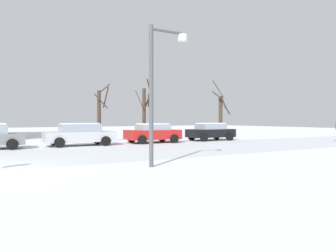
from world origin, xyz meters
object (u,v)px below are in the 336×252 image
at_px(parked_car_silver, 80,134).
at_px(parked_car_black, 211,131).
at_px(parked_car_red, 153,133).
at_px(street_lamp, 158,80).

bearing_deg(parked_car_silver, parked_car_black, -0.53).
bearing_deg(parked_car_red, parked_car_silver, 178.97).
relative_size(parked_car_red, parked_car_black, 1.02).
bearing_deg(parked_car_black, parked_car_red, 179.98).
distance_m(street_lamp, parked_car_black, 15.63).
xyz_separation_m(street_lamp, parked_car_black, (10.96, 10.87, -2.48)).
relative_size(street_lamp, parked_car_red, 1.29).
bearing_deg(parked_car_black, parked_car_silver, 179.47).
bearing_deg(street_lamp, parked_car_black, 44.77).
distance_m(parked_car_red, parked_car_black, 5.41).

